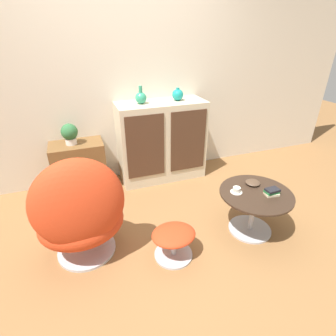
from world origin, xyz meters
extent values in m
plane|color=olive|center=(0.00, 0.00, 0.00)|extent=(12.00, 12.00, 0.00)
cube|color=beige|center=(0.00, 1.49, 1.30)|extent=(6.40, 0.06, 2.60)
cube|color=beige|center=(0.38, 1.24, 0.50)|extent=(1.08, 0.43, 1.00)
cube|color=#472D1E|center=(0.11, 1.02, 0.55)|extent=(0.45, 0.01, 0.76)
cube|color=#472D1E|center=(0.65, 1.02, 0.55)|extent=(0.45, 0.01, 0.76)
cube|color=brown|center=(-0.65, 1.28, 0.30)|extent=(0.60, 0.36, 0.60)
cylinder|color=beige|center=(-0.65, 1.09, 0.25)|extent=(0.22, 0.01, 0.22)
cylinder|color=#B7B7BC|center=(-0.69, 0.19, 0.01)|extent=(0.50, 0.50, 0.02)
cylinder|color=#B7B7BC|center=(-0.69, 0.19, 0.09)|extent=(0.06, 0.06, 0.13)
ellipsoid|color=red|center=(-0.69, 0.19, 0.32)|extent=(0.74, 0.63, 0.33)
ellipsoid|color=red|center=(-0.68, 0.06, 0.60)|extent=(0.73, 0.48, 0.75)
cylinder|color=#B7B7BC|center=(0.02, -0.13, 0.01)|extent=(0.33, 0.33, 0.02)
cylinder|color=#B7B7BC|center=(0.02, -0.13, 0.11)|extent=(0.04, 0.04, 0.17)
ellipsoid|color=red|center=(0.02, -0.13, 0.24)|extent=(0.38, 0.32, 0.09)
cylinder|color=#B7B7BC|center=(0.85, -0.08, 0.01)|extent=(0.41, 0.41, 0.02)
cylinder|color=#B7B7BC|center=(0.85, -0.08, 0.22)|extent=(0.04, 0.04, 0.40)
cylinder|color=#332319|center=(0.85, -0.08, 0.43)|extent=(0.67, 0.67, 0.02)
ellipsoid|color=#2D8E6B|center=(0.13, 1.24, 1.07)|extent=(0.13, 0.13, 0.13)
cylinder|color=#2D8E6B|center=(0.13, 1.24, 1.16)|extent=(0.04, 0.04, 0.08)
ellipsoid|color=teal|center=(0.59, 1.24, 1.07)|extent=(0.14, 0.14, 0.14)
cylinder|color=teal|center=(0.59, 1.24, 1.14)|extent=(0.04, 0.04, 0.02)
cylinder|color=silver|center=(-0.69, 1.28, 0.64)|extent=(0.12, 0.12, 0.07)
sphere|color=#2D6638|center=(-0.69, 1.28, 0.75)|extent=(0.18, 0.18, 0.18)
cylinder|color=silver|center=(0.68, -0.01, 0.44)|extent=(0.11, 0.11, 0.01)
cylinder|color=silver|center=(0.68, -0.01, 0.46)|extent=(0.07, 0.07, 0.05)
cube|color=beige|center=(0.95, -0.15, 0.45)|extent=(0.13, 0.10, 0.02)
cube|color=#237038|center=(0.96, -0.15, 0.47)|extent=(0.12, 0.08, 0.02)
cube|color=black|center=(0.96, -0.15, 0.49)|extent=(0.12, 0.08, 0.02)
ellipsoid|color=#4C3828|center=(0.91, 0.06, 0.46)|extent=(0.14, 0.14, 0.04)
camera|label=1|loc=(-0.59, -1.69, 1.76)|focal=28.00mm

